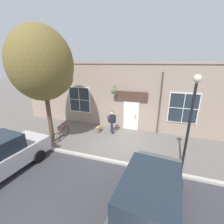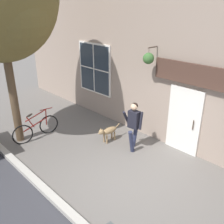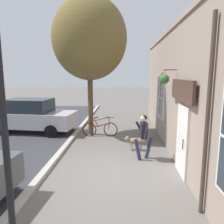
{
  "view_description": "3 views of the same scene",
  "coord_description": "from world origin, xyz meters",
  "px_view_note": "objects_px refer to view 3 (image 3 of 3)",
  "views": [
    {
      "loc": [
        8.01,
        1.96,
        4.79
      ],
      "look_at": [
        -1.09,
        -0.99,
        1.57
      ],
      "focal_mm": 24.0,
      "sensor_mm": 36.0,
      "label": 1
    },
    {
      "loc": [
        4.26,
        3.51,
        4.36
      ],
      "look_at": [
        -0.7,
        -1.55,
        1.27
      ],
      "focal_mm": 40.0,
      "sensor_mm": 36.0,
      "label": 2
    },
    {
      "loc": [
        -0.41,
        6.5,
        3.0
      ],
      "look_at": [
        0.06,
        -2.1,
        1.51
      ],
      "focal_mm": 35.0,
      "sensor_mm": 36.0,
      "label": 3
    }
  ],
  "objects_px": {
    "street_tree_by_curb": "(90,41)",
    "street_lamp": "(0,82)",
    "leaning_bicycle": "(100,129)",
    "dog_on_leash": "(135,141)",
    "pedestrian_walking": "(143,133)",
    "parked_car_nearest_curb": "(32,116)"
  },
  "relations": [
    {
      "from": "pedestrian_walking",
      "to": "street_tree_by_curb",
      "type": "bearing_deg",
      "value": -52.61
    },
    {
      "from": "dog_on_leash",
      "to": "leaning_bicycle",
      "type": "height_order",
      "value": "leaning_bicycle"
    },
    {
      "from": "pedestrian_walking",
      "to": "leaning_bicycle",
      "type": "relative_size",
      "value": 0.93
    },
    {
      "from": "street_lamp",
      "to": "parked_car_nearest_curb",
      "type": "bearing_deg",
      "value": -69.43
    },
    {
      "from": "street_lamp",
      "to": "leaning_bicycle",
      "type": "bearing_deg",
      "value": -95.76
    },
    {
      "from": "pedestrian_walking",
      "to": "street_lamp",
      "type": "distance_m",
      "value": 5.35
    },
    {
      "from": "street_lamp",
      "to": "pedestrian_walking",
      "type": "bearing_deg",
      "value": -121.01
    },
    {
      "from": "parked_car_nearest_curb",
      "to": "street_lamp",
      "type": "relative_size",
      "value": 1.02
    },
    {
      "from": "pedestrian_walking",
      "to": "leaning_bicycle",
      "type": "xyz_separation_m",
      "value": [
        1.85,
        -2.85,
        -0.58
      ]
    },
    {
      "from": "leaning_bicycle",
      "to": "parked_car_nearest_curb",
      "type": "bearing_deg",
      "value": -9.61
    },
    {
      "from": "street_tree_by_curb",
      "to": "leaning_bicycle",
      "type": "distance_m",
      "value": 4.21
    },
    {
      "from": "leaning_bicycle",
      "to": "street_lamp",
      "type": "xyz_separation_m",
      "value": [
        0.72,
        7.13,
        2.5
      ]
    },
    {
      "from": "street_tree_by_curb",
      "to": "street_lamp",
      "type": "xyz_separation_m",
      "value": [
        0.24,
        7.32,
        -1.67
      ]
    },
    {
      "from": "pedestrian_walking",
      "to": "street_tree_by_curb",
      "type": "distance_m",
      "value": 5.26
    },
    {
      "from": "street_tree_by_curb",
      "to": "street_lamp",
      "type": "bearing_deg",
      "value": 88.09
    },
    {
      "from": "leaning_bicycle",
      "to": "dog_on_leash",
      "type": "bearing_deg",
      "value": 129.62
    },
    {
      "from": "pedestrian_walking",
      "to": "dog_on_leash",
      "type": "bearing_deg",
      "value": -74.8
    },
    {
      "from": "pedestrian_walking",
      "to": "parked_car_nearest_curb",
      "type": "distance_m",
      "value": 6.48
    },
    {
      "from": "parked_car_nearest_curb",
      "to": "dog_on_leash",
      "type": "bearing_deg",
      "value": 153.98
    },
    {
      "from": "pedestrian_walking",
      "to": "parked_car_nearest_curb",
      "type": "bearing_deg",
      "value": -32.3
    },
    {
      "from": "pedestrian_walking",
      "to": "dog_on_leash",
      "type": "height_order",
      "value": "pedestrian_walking"
    },
    {
      "from": "parked_car_nearest_curb",
      "to": "leaning_bicycle",
      "type": "bearing_deg",
      "value": 170.39
    }
  ]
}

